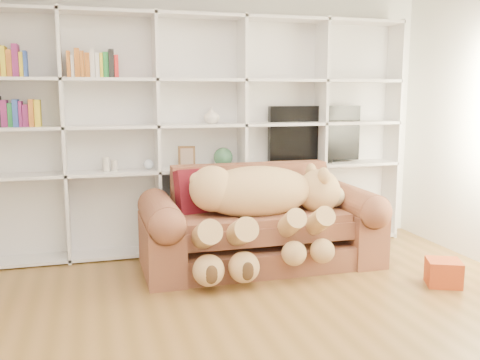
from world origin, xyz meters
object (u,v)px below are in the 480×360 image
object	(u,v)px
gift_box	(443,273)
tv	(315,135)
teddy_bear	(260,203)
sofa	(260,228)

from	to	relation	value
gift_box	tv	size ratio (longest dim) A/B	0.26
teddy_bear	tv	bearing A→B (deg)	45.30
teddy_bear	tv	distance (m)	1.36
sofa	tv	size ratio (longest dim) A/B	2.11
sofa	tv	xyz separation A→B (m)	(0.84, 0.68, 0.82)
sofa	teddy_bear	distance (m)	0.35
teddy_bear	gift_box	size ratio (longest dim) A/B	5.81
sofa	teddy_bear	bearing A→B (deg)	-107.21
teddy_bear	tv	size ratio (longest dim) A/B	1.52
tv	teddy_bear	bearing A→B (deg)	-136.04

